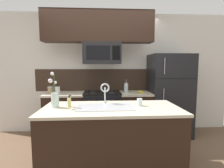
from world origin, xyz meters
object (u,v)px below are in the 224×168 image
at_px(microwave, 102,53).
at_px(refrigerator, 169,95).
at_px(dish_soap_bottle, 69,102).
at_px(banana_bunch, 141,92).
at_px(flower_vase, 55,98).
at_px(storage_jar_tall, 50,90).
at_px(storage_jar_medium, 57,89).
at_px(french_press, 126,87).
at_px(sink_faucet, 105,91).
at_px(stove_range, 102,114).
at_px(drinking_glass, 140,102).

bearing_deg(microwave, refrigerator, 1.66).
height_order(refrigerator, dish_soap_bottle, refrigerator).
bearing_deg(banana_bunch, flower_vase, -141.12).
relative_size(refrigerator, storage_jar_tall, 12.03).
height_order(storage_jar_tall, dish_soap_bottle, dish_soap_bottle).
bearing_deg(storage_jar_medium, flower_vase, -77.58).
bearing_deg(refrigerator, french_press, 177.48).
relative_size(storage_jar_medium, sink_faucet, 0.52).
relative_size(storage_jar_medium, banana_bunch, 0.83).
bearing_deg(storage_jar_tall, flower_vase, -71.25).
xyz_separation_m(storage_jar_medium, dish_soap_bottle, (0.45, -1.20, -0.01)).
relative_size(refrigerator, flower_vase, 3.57).
relative_size(storage_jar_tall, flower_vase, 0.30).
distance_m(refrigerator, sink_faucet, 1.75).
xyz_separation_m(refrigerator, sink_faucet, (-1.38, -1.05, 0.26)).
bearing_deg(storage_jar_medium, stove_range, -0.10).
bearing_deg(flower_vase, drinking_glass, 1.00).
xyz_separation_m(stove_range, drinking_glass, (0.52, -1.19, 0.50)).
height_order(stove_range, storage_jar_tall, storage_jar_tall).
bearing_deg(drinking_glass, storage_jar_medium, 140.03).
height_order(microwave, storage_jar_medium, microwave).
bearing_deg(stove_range, storage_jar_medium, 179.90).
bearing_deg(french_press, drinking_glass, -89.50).
xyz_separation_m(refrigerator, flower_vase, (-2.06, -1.23, 0.18)).
bearing_deg(microwave, stove_range, 90.16).
relative_size(banana_bunch, flower_vase, 0.40).
xyz_separation_m(storage_jar_medium, banana_bunch, (1.70, -0.06, -0.06)).
bearing_deg(storage_jar_medium, refrigerator, 0.45).
bearing_deg(drinking_glass, stove_range, 113.35).
bearing_deg(refrigerator, storage_jar_medium, -179.55).
relative_size(stove_range, banana_bunch, 4.87).
distance_m(stove_range, microwave, 1.25).
bearing_deg(refrigerator, stove_range, -179.19).
height_order(microwave, banana_bunch, microwave).
relative_size(stove_range, microwave, 1.25).
distance_m(stove_range, flower_vase, 1.49).
bearing_deg(banana_bunch, storage_jar_tall, 179.15).
bearing_deg(drinking_glass, banana_bunch, 76.47).
distance_m(storage_jar_medium, drinking_glass, 1.86).
distance_m(refrigerator, storage_jar_medium, 2.33).
xyz_separation_m(microwave, flower_vase, (-0.64, -1.19, -0.68)).
bearing_deg(stove_range, drinking_glass, -66.65).
relative_size(microwave, refrigerator, 0.44).
height_order(storage_jar_medium, drinking_glass, storage_jar_medium).
bearing_deg(microwave, storage_jar_medium, 178.58).
bearing_deg(storage_jar_tall, microwave, 0.65).
xyz_separation_m(stove_range, flower_vase, (-0.64, -1.21, 0.57)).
xyz_separation_m(french_press, flower_vase, (-1.15, -1.27, 0.03)).
xyz_separation_m(stove_range, dish_soap_bottle, (-0.46, -1.19, 0.52)).
bearing_deg(flower_vase, sink_faucet, 15.03).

